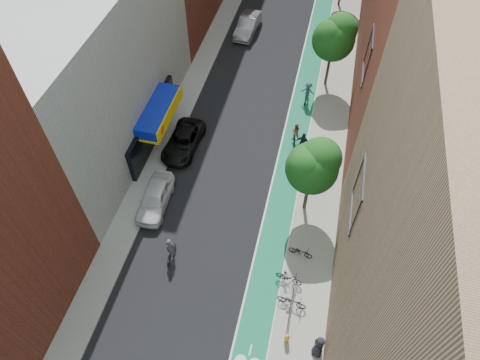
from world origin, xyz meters
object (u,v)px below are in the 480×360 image
Objects in this scene: cyclist_lead at (171,252)px; cyclist_lane_far at (307,94)px; cyclist_lane_mid at (302,147)px; pedestrian at (319,346)px; parked_car_silver at (248,25)px; fire_hydrant at (287,338)px; cyclist_lane_near at (295,135)px; parked_car_white at (155,198)px; parked_car_black at (183,141)px.

cyclist_lane_far reaches higher than cyclist_lead.
cyclist_lane_mid reaches higher than pedestrian.
fire_hydrant is at bearing -70.12° from parked_car_silver.
cyclist_lane_near reaches higher than parked_car_silver.
parked_car_white is 15.95m from cyclist_lane_far.
cyclist_lead is at bearing 56.80° from cyclist_lane_near.
parked_car_silver is (1.60, 22.61, 0.05)m from parked_car_white.
parked_car_black is at bearing 11.12° from cyclist_lane_near.
cyclist_lane_far is 1.05× the size of pedestrian.
parked_car_black is at bearing -139.31° from pedestrian.
cyclist_lead is (2.42, -3.74, -0.10)m from parked_car_white.
parked_car_silver is at bearing 87.76° from parked_car_black.
pedestrian is at bearing -45.48° from parked_car_black.
cyclist_lead is at bearing -113.02° from pedestrian.
parked_car_black is 16.98m from parked_car_silver.
pedestrian is (10.60, -30.23, 0.28)m from parked_car_silver.
parked_car_black is at bearing 18.57° from cyclist_lane_mid.
parked_car_silver is at bearing -70.29° from cyclist_lane_near.
cyclist_lead is 12.80m from cyclist_lane_mid.
pedestrian reaches higher than cyclist_lane_near.
parked_car_silver is 2.48× the size of cyclist_lane_far.
cyclist_lane_mid reaches higher than parked_car_black.
cyclist_lane_mid is 1.08× the size of cyclist_lane_far.
cyclist_lead is 0.92× the size of cyclist_lane_mid.
parked_car_white is 5.69m from parked_car_black.
parked_car_white is at bearing 65.05° from cyclist_lane_far.
cyclist_lane_mid is at bearing -122.24° from cyclist_lead.
cyclist_lane_far is 2.45× the size of fire_hydrant.
cyclist_lane_near is 16.33m from pedestrian.
parked_car_white is 11.91m from cyclist_lane_near.
cyclist_lead is 13.50m from cyclist_lane_near.
cyclist_lane_mid reaches higher than cyclist_lead.
cyclist_lane_far reaches higher than parked_car_silver.
pedestrian is (2.90, -14.69, 0.26)m from cyclist_lane_mid.
parked_car_black is 2.27× the size of cyclist_lane_mid.
cyclist_lead is 18.18m from cyclist_lane_far.
cyclist_lead is at bearing 78.05° from cyclist_lane_far.
cyclist_lane_far is (8.66, 7.57, 0.23)m from parked_car_black.
parked_car_black is at bearing -76.48° from cyclist_lead.
parked_car_white is 22.66m from parked_car_silver.
pedestrian reaches higher than cyclist_lead.
cyclist_lane_near is at bearing 96.97° from fire_hydrant.
cyclist_lead reaches higher than fire_hydrant.
parked_car_black is 2.57× the size of cyclist_lane_near.
parked_car_white is 14.39m from pedestrian.
parked_car_silver is 17.35m from cyclist_lane_mid.
parked_car_silver is at bearing 106.47° from fire_hydrant.
cyclist_lead reaches higher than parked_car_white.
cyclist_lane_near is at bearing 41.41° from parked_car_white.
pedestrian is at bearing 96.72° from cyclist_lane_near.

